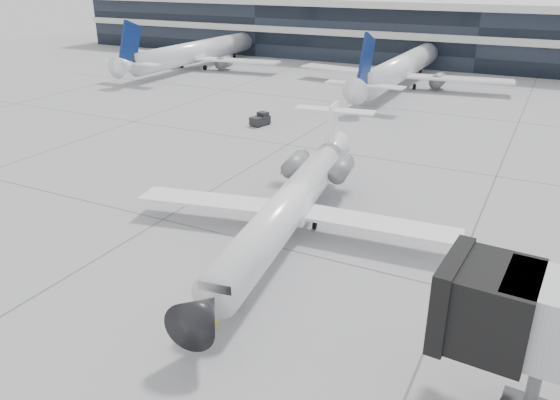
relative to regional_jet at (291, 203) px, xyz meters
The scene contains 8 objects.
ground 3.33m from the regional_jet, 66.66° to the right, with size 220.00×220.00×0.00m, color gray.
terminal 79.73m from the regional_jet, 89.28° to the left, with size 170.00×22.00×10.00m, color black.
bg_jet_left 68.67m from the regional_jet, 129.87° to the left, with size 32.00×40.00×9.60m, color white, non-canonical shape.
bg_jet_center 53.18m from the regional_jet, 97.57° to the left, with size 32.00×40.00×9.60m, color white, non-canonical shape.
regional_jet is the anchor object (origin of this frame).
ramp_worker 11.55m from the regional_jet, 83.78° to the right, with size 0.61×0.40×1.66m, color #FFFB1A.
traffic_cone 11.71m from the regional_jet, 119.79° to the left, with size 0.45×0.45×0.55m.
far_tug 27.60m from the regional_jet, 123.21° to the left, with size 1.82×2.50×1.43m.
Camera 1 is at (13.37, -27.47, 16.44)m, focal length 35.00 mm.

